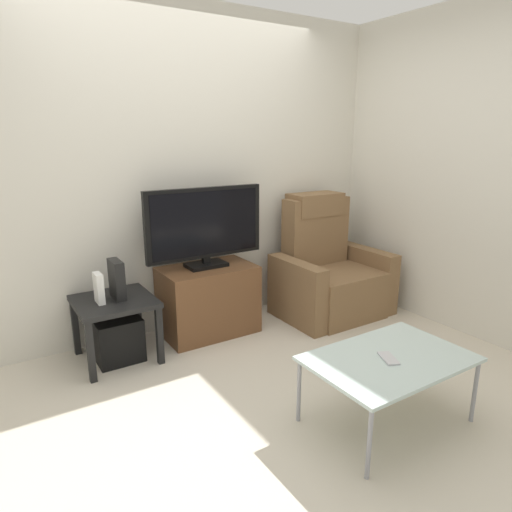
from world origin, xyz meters
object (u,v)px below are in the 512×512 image
at_px(subwoofer_box, 117,338).
at_px(game_console, 117,279).
at_px(book_upright, 99,288).
at_px(tv_stand, 208,300).
at_px(side_table, 115,309).
at_px(television, 205,226).
at_px(recliner_armchair, 328,273).
at_px(coffee_table, 389,361).
at_px(cell_phone, 388,358).

bearing_deg(subwoofer_box, game_console, 15.95).
xyz_separation_m(subwoofer_box, book_upright, (-0.10, -0.02, 0.41)).
bearing_deg(tv_stand, side_table, -176.04).
relative_size(television, side_table, 1.83).
relative_size(tv_stand, recliner_armchair, 0.70).
xyz_separation_m(coffee_table, cell_phone, (-0.02, -0.01, 0.03)).
bearing_deg(game_console, television, 4.83).
bearing_deg(book_upright, recliner_armchair, -2.81).
bearing_deg(side_table, tv_stand, 3.96).
bearing_deg(side_table, television, 5.34).
bearing_deg(cell_phone, tv_stand, 123.66).
distance_m(side_table, cell_phone, 1.91).
height_order(subwoofer_box, cell_phone, cell_phone).
distance_m(side_table, coffee_table, 1.92).
bearing_deg(book_upright, subwoofer_box, 11.31).
bearing_deg(cell_phone, game_console, 146.42).
xyz_separation_m(subwoofer_box, game_console, (0.04, 0.01, 0.44)).
relative_size(tv_stand, game_console, 2.68).
bearing_deg(game_console, side_table, -164.05).
bearing_deg(cell_phone, subwoofer_box, 147.46).
xyz_separation_m(recliner_armchair, cell_phone, (-0.86, -1.48, 0.04)).
bearing_deg(subwoofer_box, book_upright, -168.69).
distance_m(tv_stand, coffee_table, 1.67).
xyz_separation_m(side_table, coffee_table, (1.08, -1.58, -0.01)).
xyz_separation_m(television, cell_phone, (0.28, -1.67, -0.50)).
bearing_deg(subwoofer_box, television, 5.34).
xyz_separation_m(tv_stand, television, (0.00, 0.02, 0.62)).
distance_m(television, book_upright, 0.94).
xyz_separation_m(tv_stand, book_upright, (-0.87, -0.07, 0.29)).
xyz_separation_m(tv_stand, cell_phone, (0.28, -1.65, 0.12)).
bearing_deg(side_table, book_upright, -168.69).
height_order(television, recliner_armchair, television).
relative_size(book_upright, coffee_table, 0.24).
distance_m(side_table, subwoofer_box, 0.23).
bearing_deg(side_table, cell_phone, -56.53).
bearing_deg(recliner_armchair, game_console, 176.82).
bearing_deg(subwoofer_box, tv_stand, 3.96).
xyz_separation_m(television, book_upright, (-0.87, -0.09, -0.33)).
height_order(recliner_armchair, cell_phone, recliner_armchair).
relative_size(television, subwoofer_box, 3.07).
bearing_deg(side_table, coffee_table, -55.75).
bearing_deg(tv_stand, recliner_armchair, -8.59).
bearing_deg(coffee_table, side_table, 124.25).
height_order(tv_stand, book_upright, book_upright).
bearing_deg(game_console, book_upright, -167.47).
xyz_separation_m(book_upright, game_console, (0.14, 0.03, 0.03)).
bearing_deg(coffee_table, cell_phone, -153.28).
bearing_deg(game_console, coffee_table, -56.79).
xyz_separation_m(subwoofer_box, cell_phone, (1.05, -1.60, 0.25)).
height_order(television, game_console, television).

